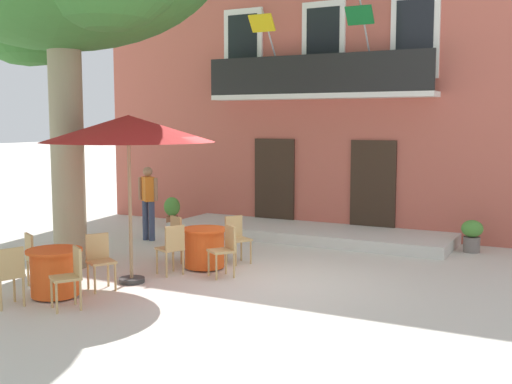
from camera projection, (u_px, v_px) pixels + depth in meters
name	position (u px, v px, depth m)	size (l,w,h in m)	color
ground_plane	(263.00, 281.00, 10.97)	(120.00, 120.00, 0.00)	beige
building_facade	(351.00, 84.00, 17.11)	(13.00, 5.09, 7.50)	#BC5B4C
entrance_step_platform	(307.00, 233.00, 14.93)	(6.71, 1.91, 0.25)	silver
cafe_table_near_tree	(55.00, 272.00, 9.91)	(0.86, 0.86, 0.76)	#EA561E
cafe_chair_near_tree_0	(9.00, 273.00, 9.32)	(0.51, 0.51, 0.91)	tan
cafe_chair_near_tree_1	(71.00, 273.00, 9.28)	(0.55, 0.55, 0.91)	tan
cafe_chair_near_tree_2	(100.00, 257.00, 10.36)	(0.55, 0.55, 0.91)	tan
cafe_chair_near_tree_3	(36.00, 256.00, 10.46)	(0.54, 0.54, 0.91)	tan
cafe_table_middle	(205.00, 248.00, 11.84)	(0.86, 0.86, 0.76)	#EA561E
cafe_chair_middle_0	(236.00, 236.00, 12.30)	(0.54, 0.54, 0.91)	tan
cafe_chair_middle_1	(181.00, 235.00, 12.37)	(0.53, 0.53, 0.91)	tan
cafe_chair_middle_2	(172.00, 246.00, 11.30)	(0.53, 0.53, 0.91)	tan
cafe_chair_middle_3	(225.00, 247.00, 11.19)	(0.56, 0.56, 0.91)	tan
cafe_umbrella	(128.00, 129.00, 10.55)	(2.90, 2.90, 2.85)	#997A56
ground_planter_left	(172.00, 211.00, 16.42)	(0.42, 0.42, 0.79)	#995638
ground_planter_right	(472.00, 234.00, 13.31)	(0.45, 0.45, 0.68)	slate
pedestrian_near_entrance	(148.00, 199.00, 14.58)	(0.53, 0.38, 1.71)	#384260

